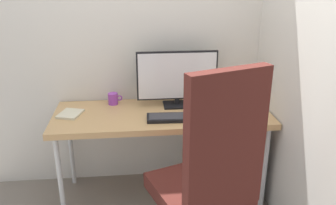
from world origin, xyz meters
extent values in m
plane|color=slate|center=(0.00, 0.00, 0.00)|extent=(8.00, 8.00, 0.00)
cube|color=silver|center=(0.00, 0.33, 1.40)|extent=(3.01, 0.04, 2.80)
cube|color=silver|center=(0.83, -0.20, 1.40)|extent=(0.04, 2.01, 2.80)
cube|color=tan|center=(0.00, 0.00, 0.70)|extent=(1.61, 0.61, 0.04)
cylinder|color=silver|center=(-0.74, -0.24, 0.34)|extent=(0.04, 0.04, 0.68)
cylinder|color=silver|center=(0.74, -0.24, 0.34)|extent=(0.04, 0.04, 0.68)
cylinder|color=silver|center=(-0.74, 0.24, 0.34)|extent=(0.04, 0.04, 0.68)
cylinder|color=silver|center=(0.74, 0.24, 0.34)|extent=(0.04, 0.04, 0.68)
cube|color=#4C1E19|center=(0.16, -0.63, 0.46)|extent=(0.65, 0.66, 0.10)
cube|color=#4C1E19|center=(0.25, -0.87, 0.90)|extent=(0.46, 0.22, 0.79)
cube|color=silver|center=(0.54, 0.00, 0.28)|extent=(0.40, 0.47, 0.56)
cube|color=#262628|center=(0.54, -0.24, 0.39)|extent=(0.20, 0.01, 0.02)
cube|color=black|center=(0.13, 0.13, 0.73)|extent=(0.21, 0.17, 0.01)
cube|color=black|center=(0.13, 0.14, 0.76)|extent=(0.04, 0.02, 0.05)
cube|color=black|center=(0.13, 0.14, 0.97)|extent=(0.62, 0.02, 0.38)
cube|color=silver|center=(0.13, 0.13, 0.97)|extent=(0.60, 0.01, 0.35)
cube|color=black|center=(0.08, -0.14, 0.74)|extent=(0.41, 0.16, 0.02)
cube|color=#333338|center=(0.08, -0.14, 0.75)|extent=(0.38, 0.13, 0.00)
ellipsoid|color=black|center=(0.49, -0.15, 0.74)|extent=(0.07, 0.10, 0.03)
cylinder|color=silver|center=(0.52, 0.05, 0.78)|extent=(0.08, 0.08, 0.11)
cylinder|color=silver|center=(0.51, 0.05, 0.85)|extent=(0.04, 0.02, 0.13)
cylinder|color=silver|center=(0.53, 0.05, 0.85)|extent=(0.04, 0.02, 0.13)
torus|color=black|center=(0.52, 0.05, 0.79)|extent=(0.03, 0.03, 0.01)
cylinder|color=#3FAD59|center=(0.53, 0.03, 0.83)|extent=(0.02, 0.01, 0.14)
cube|color=beige|center=(-0.67, 0.02, 0.73)|extent=(0.20, 0.22, 0.02)
cylinder|color=purple|center=(-0.37, 0.21, 0.77)|extent=(0.08, 0.08, 0.09)
torus|color=purple|center=(-0.32, 0.21, 0.77)|extent=(0.05, 0.01, 0.05)
camera|label=1|loc=(-0.20, -2.44, 1.74)|focal=37.95mm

